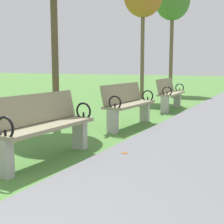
{
  "coord_description": "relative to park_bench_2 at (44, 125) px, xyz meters",
  "views": [
    {
      "loc": [
        2.22,
        -0.45,
        1.28
      ],
      "look_at": [
        -0.05,
        4.0,
        0.55
      ],
      "focal_mm": 51.49,
      "sensor_mm": 36.0,
      "label": 1
    }
  ],
  "objects": [
    {
      "name": "park_bench_2",
      "position": [
        0.0,
        0.0,
        0.0
      ],
      "size": [
        0.55,
        1.62,
        0.9
      ],
      "color": "gray",
      "rests_on": "ground"
    },
    {
      "name": "scattered_leaves",
      "position": [
        0.01,
        2.67,
        -0.48
      ],
      "size": [
        2.96,
        12.2,
        0.02
      ],
      "color": "brown",
      "rests_on": "ground"
    },
    {
      "name": "park_bench_4",
      "position": [
        0.0,
        5.69,
        0.0
      ],
      "size": [
        0.55,
        1.62,
        0.9
      ],
      "color": "gray",
      "rests_on": "ground"
    },
    {
      "name": "park_bench_3",
      "position": [
        0.0,
        2.73,
        0.0
      ],
      "size": [
        0.55,
        1.62,
        0.9
      ],
      "color": "gray",
      "rests_on": "ground"
    },
    {
      "name": "tree_4",
      "position": [
        -1.66,
        11.25,
        3.61
      ],
      "size": [
        1.56,
        1.56,
        5.01
      ],
      "color": "brown",
      "rests_on": "ground"
    }
  ]
}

